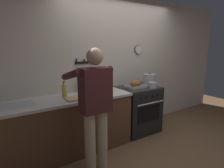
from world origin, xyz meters
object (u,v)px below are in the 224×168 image
(cutting_board, at_px, (78,98))
(bottle_wine_red, at_px, (101,83))
(stove, at_px, (138,109))
(stock_pot, at_px, (149,80))
(person_cook, at_px, (95,104))
(roasting_pan, at_px, (136,85))
(bottle_olive_oil, at_px, (80,86))
(bottle_soy_sauce, at_px, (88,88))
(saucepan, at_px, (153,85))
(bottle_cooking_oil, at_px, (64,91))

(cutting_board, height_order, bottle_wine_red, bottle_wine_red)
(bottle_wine_red, bearing_deg, stove, -13.58)
(stove, bearing_deg, stock_pot, 2.54)
(person_cook, relative_size, roasting_pan, 4.72)
(roasting_pan, xyz_separation_m, bottle_olive_oil, (-0.98, 0.29, 0.04))
(bottle_olive_oil, bearing_deg, person_cook, -101.77)
(bottle_wine_red, bearing_deg, cutting_board, -151.68)
(roasting_pan, xyz_separation_m, bottle_wine_red, (-0.61, 0.24, 0.05))
(cutting_board, height_order, bottle_olive_oil, bottle_olive_oil)
(cutting_board, xyz_separation_m, bottle_soy_sauce, (0.30, 0.26, 0.07))
(bottle_olive_oil, bearing_deg, saucepan, -18.95)
(roasting_pan, bearing_deg, bottle_soy_sauce, 167.24)
(roasting_pan, distance_m, bottle_olive_oil, 1.02)
(cutting_board, xyz_separation_m, bottle_cooking_oil, (-0.14, 0.18, 0.09))
(person_cook, height_order, stock_pot, person_cook)
(stock_pot, xyz_separation_m, cutting_board, (-1.60, -0.14, -0.10))
(person_cook, height_order, bottle_olive_oil, person_cook)
(person_cook, height_order, roasting_pan, person_cook)
(saucepan, distance_m, bottle_cooking_oil, 1.63)
(roasting_pan, bearing_deg, bottle_cooking_oil, 175.02)
(bottle_wine_red, distance_m, bottle_cooking_oil, 0.72)
(roasting_pan, xyz_separation_m, bottle_cooking_oil, (-1.32, 0.11, 0.03))
(bottle_cooking_oil, bearing_deg, bottle_soy_sauce, 10.76)
(bottle_soy_sauce, bearing_deg, person_cook, -109.98)
(bottle_cooking_oil, distance_m, bottle_soy_sauce, 0.45)
(stove, distance_m, roasting_pan, 0.54)
(saucepan, height_order, bottle_soy_sauce, bottle_soy_sauce)
(bottle_wine_red, height_order, bottle_olive_oil, bottle_wine_red)
(roasting_pan, relative_size, stock_pot, 1.43)
(stove, relative_size, bottle_cooking_oil, 3.62)
(stock_pot, relative_size, bottle_cooking_oil, 0.99)
(stove, height_order, cutting_board, cutting_board)
(roasting_pan, xyz_separation_m, bottle_soy_sauce, (-0.88, 0.20, 0.01))
(stove, relative_size, person_cook, 0.54)
(roasting_pan, bearing_deg, saucepan, -27.02)
(roasting_pan, bearing_deg, bottle_olive_oil, 163.59)
(stove, relative_size, bottle_wine_red, 3.04)
(roasting_pan, distance_m, bottle_soy_sauce, 0.90)
(person_cook, distance_m, stock_pot, 1.72)
(person_cook, height_order, bottle_soy_sauce, person_cook)
(saucepan, bearing_deg, bottle_cooking_oil, 170.75)
(bottle_cooking_oil, bearing_deg, cutting_board, -51.03)
(bottle_olive_oil, distance_m, bottle_soy_sauce, 0.14)
(person_cook, height_order, bottle_cooking_oil, person_cook)
(stock_pot, bearing_deg, bottle_wine_red, 170.95)
(bottle_wine_red, bearing_deg, bottle_cooking_oil, -169.80)
(bottle_cooking_oil, bearing_deg, stock_pot, -1.20)
(stock_pot, relative_size, cutting_board, 0.68)
(bottle_wine_red, bearing_deg, person_cook, -123.90)
(stove, bearing_deg, bottle_wine_red, 166.42)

